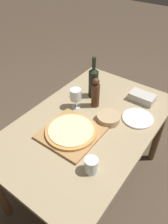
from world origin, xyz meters
The scene contains 11 objects.
ground_plane centered at (0.00, 0.00, 0.00)m, with size 12.00×12.00×0.00m, color #4C3D2D.
dining_table centered at (0.00, 0.00, 0.63)m, with size 0.82×1.29×0.73m.
cutting_board centered at (-0.02, -0.15, 0.74)m, with size 0.35×0.35×0.02m.
pizza centered at (-0.02, -0.15, 0.76)m, with size 0.33×0.33×0.02m.
wine_bottle centered at (-0.14, 0.27, 0.86)m, with size 0.07×0.07×0.32m.
pepper_mill centered at (-0.06, 0.18, 0.84)m, with size 0.06×0.06×0.23m.
wine_glass centered at (-0.17, 0.08, 0.83)m, with size 0.08×0.08×0.15m.
small_bowl centered at (0.10, 0.09, 0.75)m, with size 0.16×0.16×0.05m.
drinking_tumbler centered at (0.23, -0.30, 0.78)m, with size 0.07×0.07×0.09m.
dinner_plate centered at (0.26, 0.23, 0.74)m, with size 0.21×0.21×0.01m.
food_container centered at (0.19, 0.44, 0.76)m, with size 0.19×0.11×0.06m.
Camera 1 is at (0.61, -0.89, 1.73)m, focal length 35.00 mm.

